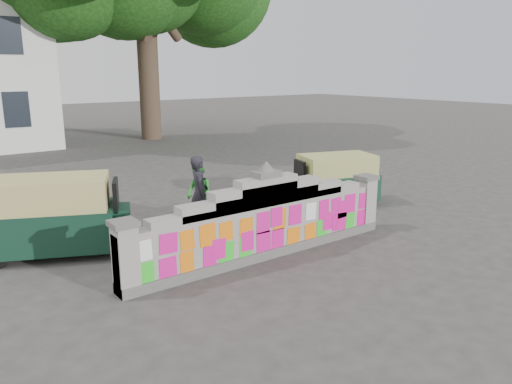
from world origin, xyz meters
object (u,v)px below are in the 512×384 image
rickshaw_right (334,179)px  rickshaw_left (55,215)px  pedestrian (199,194)px  cyclist_bike (200,219)px  cyclist_rider (200,204)px

rickshaw_right → rickshaw_left: bearing=12.7°
pedestrian → cyclist_bike: bearing=-34.0°
cyclist_rider → cyclist_bike: bearing=108.8°
cyclist_rider → rickshaw_right: bearing=-66.8°
rickshaw_left → rickshaw_right: bearing=19.2°
cyclist_bike → rickshaw_left: rickshaw_left is taller
pedestrian → rickshaw_right: bearing=74.0°
cyclist_rider → pedestrian: size_ratio=1.14×
rickshaw_right → pedestrian: bearing=6.1°
cyclist_bike → rickshaw_right: size_ratio=0.71×
rickshaw_left → rickshaw_right: 7.51m
rickshaw_left → cyclist_bike: bearing=4.5°
cyclist_rider → rickshaw_right: 4.64m
cyclist_rider → pedestrian: bearing=-10.9°
cyclist_rider → pedestrian: 1.36m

